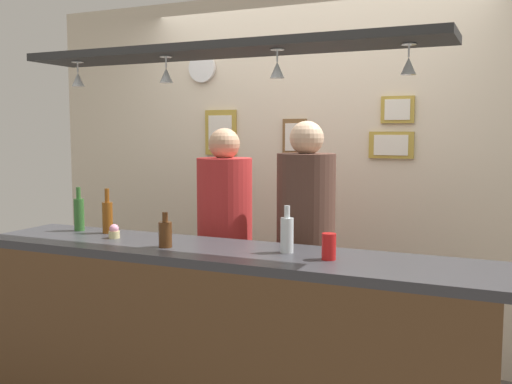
# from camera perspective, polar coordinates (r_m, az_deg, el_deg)

# --- Properties ---
(back_wall) EXTENTS (4.40, 0.06, 2.60)m
(back_wall) POSITION_cam_1_polar(r_m,az_deg,el_deg) (4.23, 5.56, 1.75)
(back_wall) COLOR beige
(back_wall) RESTS_ON ground_plane
(bar_counter) EXTENTS (2.70, 0.55, 1.02)m
(bar_counter) POSITION_cam_1_polar(r_m,az_deg,el_deg) (2.89, -5.03, -12.59)
(bar_counter) COLOR #38383D
(bar_counter) RESTS_ON ground_plane
(overhead_glass_rack) EXTENTS (2.20, 0.36, 0.04)m
(overhead_glass_rack) POSITION_cam_1_polar(r_m,az_deg,el_deg) (2.95, -3.27, 13.74)
(overhead_glass_rack) COLOR black
(hanging_wineglass_far_left) EXTENTS (0.07, 0.07, 0.13)m
(hanging_wineglass_far_left) POSITION_cam_1_polar(r_m,az_deg,el_deg) (3.39, -17.03, 10.57)
(hanging_wineglass_far_left) COLOR silver
(hanging_wineglass_far_left) RESTS_ON overhead_glass_rack
(hanging_wineglass_left) EXTENTS (0.07, 0.07, 0.13)m
(hanging_wineglass_left) POSITION_cam_1_polar(r_m,az_deg,el_deg) (3.05, -8.78, 11.31)
(hanging_wineglass_left) COLOR silver
(hanging_wineglass_left) RESTS_ON overhead_glass_rack
(hanging_wineglass_center_left) EXTENTS (0.07, 0.07, 0.13)m
(hanging_wineglass_center_left) POSITION_cam_1_polar(r_m,az_deg,el_deg) (2.76, 2.09, 11.95)
(hanging_wineglass_center_left) COLOR silver
(hanging_wineglass_center_left) RESTS_ON overhead_glass_rack
(hanging_wineglass_center) EXTENTS (0.07, 0.07, 0.13)m
(hanging_wineglass_center) POSITION_cam_1_polar(r_m,az_deg,el_deg) (2.68, 14.71, 11.95)
(hanging_wineglass_center) COLOR silver
(hanging_wineglass_center) RESTS_ON overhead_glass_rack
(person_left_red_shirt) EXTENTS (0.34, 0.34, 1.63)m
(person_left_red_shirt) POSITION_cam_1_polar(r_m,az_deg,el_deg) (3.61, -3.08, -4.06)
(person_left_red_shirt) COLOR #2D334C
(person_left_red_shirt) RESTS_ON ground_plane
(person_middle_brown_shirt) EXTENTS (0.34, 0.34, 1.67)m
(person_middle_brown_shirt) POSITION_cam_1_polar(r_m,az_deg,el_deg) (3.40, 4.90, -4.26)
(person_middle_brown_shirt) COLOR #2D334C
(person_middle_brown_shirt) RESTS_ON ground_plane
(bottle_soda_clear) EXTENTS (0.06, 0.06, 0.23)m
(bottle_soda_clear) POSITION_cam_1_polar(r_m,az_deg,el_deg) (2.82, 3.05, -4.11)
(bottle_soda_clear) COLOR silver
(bottle_soda_clear) RESTS_ON bar_counter
(bottle_beer_green_import) EXTENTS (0.06, 0.06, 0.26)m
(bottle_beer_green_import) POSITION_cam_1_polar(r_m,az_deg,el_deg) (3.60, -16.94, -2.01)
(bottle_beer_green_import) COLOR #336B2D
(bottle_beer_green_import) RESTS_ON bar_counter
(bottle_beer_amber_tall) EXTENTS (0.06, 0.06, 0.26)m
(bottle_beer_amber_tall) POSITION_cam_1_polar(r_m,az_deg,el_deg) (3.47, -14.34, -2.29)
(bottle_beer_amber_tall) COLOR brown
(bottle_beer_amber_tall) RESTS_ON bar_counter
(bottle_beer_brown_stubby) EXTENTS (0.07, 0.07, 0.18)m
(bottle_beer_brown_stubby) POSITION_cam_1_polar(r_m,az_deg,el_deg) (2.99, -8.88, -4.04)
(bottle_beer_brown_stubby) COLOR #512D14
(bottle_beer_brown_stubby) RESTS_ON bar_counter
(drink_can) EXTENTS (0.07, 0.07, 0.12)m
(drink_can) POSITION_cam_1_polar(r_m,az_deg,el_deg) (2.69, 7.15, -5.32)
(drink_can) COLOR red
(drink_can) RESTS_ON bar_counter
(cupcake) EXTENTS (0.06, 0.06, 0.08)m
(cupcake) POSITION_cam_1_polar(r_m,az_deg,el_deg) (3.30, -13.72, -3.80)
(cupcake) COLOR beige
(cupcake) RESTS_ON bar_counter
(picture_frame_upper_small) EXTENTS (0.22, 0.02, 0.18)m
(picture_frame_upper_small) POSITION_cam_1_polar(r_m,az_deg,el_deg) (4.02, 13.69, 7.85)
(picture_frame_upper_small) COLOR #B29338
(picture_frame_upper_small) RESTS_ON back_wall
(picture_frame_lower_pair) EXTENTS (0.30, 0.02, 0.18)m
(picture_frame_lower_pair) POSITION_cam_1_polar(r_m,az_deg,el_deg) (4.03, 13.09, 4.50)
(picture_frame_lower_pair) COLOR #B29338
(picture_frame_lower_pair) RESTS_ON back_wall
(picture_frame_caricature) EXTENTS (0.26, 0.02, 0.34)m
(picture_frame_caricature) POSITION_cam_1_polar(r_m,az_deg,el_deg) (4.46, -3.48, 5.84)
(picture_frame_caricature) COLOR #B29338
(picture_frame_caricature) RESTS_ON back_wall
(picture_frame_crest) EXTENTS (0.18, 0.02, 0.26)m
(picture_frame_crest) POSITION_cam_1_polar(r_m,az_deg,el_deg) (4.21, 3.79, 5.39)
(picture_frame_crest) COLOR brown
(picture_frame_crest) RESTS_ON back_wall
(wall_clock) EXTENTS (0.22, 0.03, 0.22)m
(wall_clock) POSITION_cam_1_polar(r_m,az_deg,el_deg) (4.55, -5.30, 12.01)
(wall_clock) COLOR white
(wall_clock) RESTS_ON back_wall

